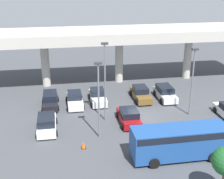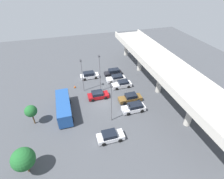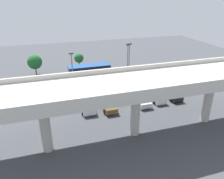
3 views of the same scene
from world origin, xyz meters
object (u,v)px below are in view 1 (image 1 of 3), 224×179
Objects in this scene: parked_car_2 at (98,97)px; parked_car_7 at (50,100)px; shuttle_bus at (180,140)px; parked_car_5 at (165,93)px; lamp_post_by_overpass at (99,94)px; parked_car_3 at (129,116)px; parked_car_1 at (75,99)px; parked_car_0 at (47,124)px; traffic_cone at (83,145)px; lamp_post_mid_lot at (193,77)px; lamp_post_near_aisle at (105,77)px; parked_car_4 at (141,94)px.

parked_car_7 is at bearing -86.69° from parked_car_2.
shuttle_bus is at bearing 21.92° from parked_car_2.
parked_car_5 is (8.45, -0.48, 0.09)m from parked_car_2.
parked_car_3 is at bearing 35.26° from lamp_post_by_overpass.
shuttle_bus reaches higher than parked_car_1.
traffic_cone is at bearing -140.01° from parked_car_0.
parked_car_1 is 13.92m from lamp_post_mid_lot.
lamp_post_by_overpass is at bearing 143.88° from shuttle_bus.
parked_car_2 is (6.01, 6.48, -0.07)m from parked_car_0.
parked_car_1 is 0.55× the size of shuttle_bus.
parked_car_0 is 0.99× the size of parked_car_5.
parked_car_1 is 15.22m from shuttle_bus.
traffic_cone is (-2.67, -10.45, -0.39)m from parked_car_2.
lamp_post_near_aisle is at bearing -60.95° from parked_car_5.
lamp_post_mid_lot reaches higher than parked_car_0.
lamp_post_mid_lot is (15.65, 1.13, 3.70)m from parked_car_0.
parked_car_2 is 1.03× the size of parked_car_7.
parked_car_0 is 0.59× the size of lamp_post_mid_lot.
lamp_post_near_aisle is at bearing 65.32° from parked_car_3.
parked_car_2 is 10.80m from traffic_cone.
lamp_post_mid_lot is at bearing 17.28° from lamp_post_by_overpass.
shuttle_bus is 8.31m from lamp_post_by_overpass.
lamp_post_near_aisle is at bearing 1.64° from parked_car_2.
parked_car_4 is at bearing 128.74° from lamp_post_mid_lot.
lamp_post_by_overpass is (5.02, -2.18, 3.67)m from parked_car_0.
traffic_cone is at bearing 160.60° from shuttle_bus.
parked_car_5 is 6.41× the size of traffic_cone.
parked_car_3 is 8.09m from lamp_post_mid_lot.
parked_car_5 is 0.53× the size of lamp_post_near_aisle.
parked_car_2 is at bearing 83.51° from lamp_post_by_overpass.
lamp_post_by_overpass is (-3.50, -2.47, 3.72)m from parked_car_3.
shuttle_bus is 0.98× the size of lamp_post_near_aisle.
lamp_post_mid_lot is at bearing 13.77° from parked_car_5.
parked_car_7 is at bearing -90.61° from parked_car_5.
lamp_post_by_overpass is at bearing -49.09° from parked_car_5.
parked_car_7 reaches higher than parked_car_3.
shuttle_bus is (2.83, -7.09, 0.93)m from parked_car_3.
parked_car_7 is 6.35× the size of traffic_cone.
parked_car_2 is at bearing 99.56° from parked_car_1.
lamp_post_near_aisle is 7.61m from traffic_cone.
parked_car_5 is 1.01× the size of parked_car_7.
lamp_post_near_aisle is (-5.25, -5.04, 4.18)m from parked_car_4.
lamp_post_mid_lot is (1.19, -4.87, 3.68)m from parked_car_5.
parked_car_4 is 0.63× the size of lamp_post_mid_lot.
lamp_post_mid_lot is at bearing -85.88° from parked_car_0.
parked_car_3 is at bearing 111.73° from shuttle_bus.
traffic_cone is at bearing -37.81° from parked_car_4.
parked_car_4 is (5.40, -0.06, 0.05)m from parked_car_2.
traffic_cone is at bearing 0.92° from parked_car_1.
lamp_post_near_aisle is (-5.20, 8.18, 3.28)m from shuttle_bus.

